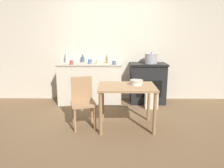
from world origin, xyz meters
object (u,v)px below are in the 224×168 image
(mixing_bowl_large, at_px, (136,82))
(cup_center, at_px, (97,62))
(work_table, at_px, (127,93))
(stock_pot, at_px, (151,58))
(chair, at_px, (83,101))
(bottle_far_left, at_px, (107,60))
(flour_sack, at_px, (151,101))
(cup_center_left, at_px, (90,61))
(cup_mid_right, at_px, (114,63))
(bottle_left, at_px, (67,58))
(stove, at_px, (148,83))
(bottle_mid_left, at_px, (83,59))
(cup_center_right, at_px, (72,62))

(mixing_bowl_large, xyz_separation_m, cup_center, (-0.74, 1.19, 0.19))
(cup_center, bearing_deg, work_table, -65.09)
(work_table, distance_m, stock_pot, 1.61)
(chair, distance_m, bottle_far_left, 1.56)
(work_table, height_order, flour_sack, work_table)
(cup_center_left, relative_size, cup_center, 0.95)
(mixing_bowl_large, xyz_separation_m, cup_mid_right, (-0.37, 1.12, 0.19))
(cup_center_left, bearing_deg, cup_mid_right, -17.19)
(chair, bearing_deg, bottle_left, 95.50)
(stove, bearing_deg, bottle_mid_left, 172.95)
(chair, distance_m, cup_mid_right, 1.35)
(cup_mid_right, bearing_deg, bottle_far_left, 121.09)
(cup_center_left, height_order, cup_center, cup_center)
(stock_pot, distance_m, bottle_far_left, 1.01)
(bottle_mid_left, relative_size, cup_center, 1.75)
(work_table, xyz_separation_m, chair, (-0.75, 0.05, -0.16))
(chair, bearing_deg, stock_pot, 29.76)
(chair, distance_m, stock_pot, 2.02)
(mixing_bowl_large, distance_m, bottle_far_left, 1.52)
(work_table, xyz_separation_m, cup_center, (-0.58, 1.25, 0.36))
(stove, height_order, work_table, stove)
(bottle_mid_left, xyz_separation_m, cup_center, (0.37, -0.37, -0.02))
(cup_center_left, height_order, cup_mid_right, cup_center_left)
(stove, height_order, bottle_left, bottle_left)
(mixing_bowl_large, relative_size, cup_mid_right, 2.63)
(cup_center_left, relative_size, cup_mid_right, 1.12)
(stock_pot, xyz_separation_m, bottle_left, (-1.94, 0.12, 0.00))
(flour_sack, distance_m, cup_center_left, 1.61)
(cup_center, height_order, cup_mid_right, cup_center)
(mixing_bowl_large, bearing_deg, cup_mid_right, 108.30)
(work_table, relative_size, chair, 1.11)
(cup_center_left, xyz_separation_m, cup_center_right, (-0.38, -0.17, -0.00))
(stock_pot, bearing_deg, cup_center, -171.70)
(chair, height_order, cup_center_right, cup_center_right)
(cup_center_left, bearing_deg, stock_pot, 3.21)
(cup_center_right, bearing_deg, mixing_bowl_large, -40.74)
(flour_sack, height_order, cup_mid_right, cup_mid_right)
(bottle_left, bearing_deg, work_table, -49.67)
(bottle_mid_left, bearing_deg, stove, -7.05)
(cup_mid_right, bearing_deg, stove, 18.11)
(cup_center_left, height_order, cup_center_right, cup_center_left)
(cup_center_left, bearing_deg, work_table, -60.87)
(stove, height_order, cup_center_right, cup_center_right)
(cup_center, xyz_separation_m, cup_center_right, (-0.55, -0.07, -0.00))
(stove, relative_size, flour_sack, 2.79)
(mixing_bowl_large, distance_m, cup_center_right, 1.72)
(stock_pot, distance_m, bottle_left, 1.94)
(bottle_left, bearing_deg, stock_pot, -3.58)
(cup_center_left, bearing_deg, bottle_far_left, 17.34)
(chair, height_order, cup_center, cup_center)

